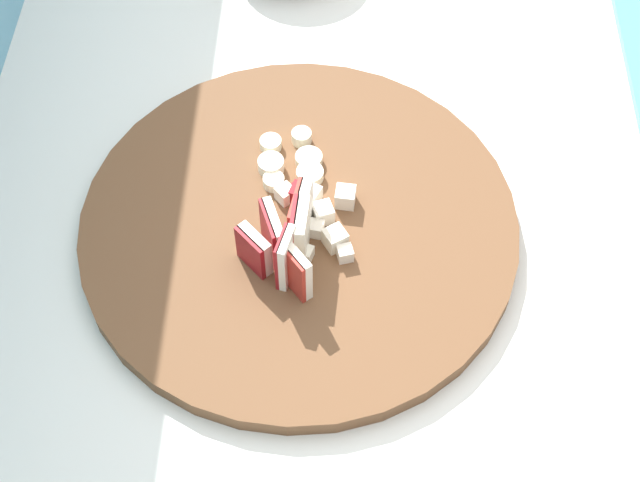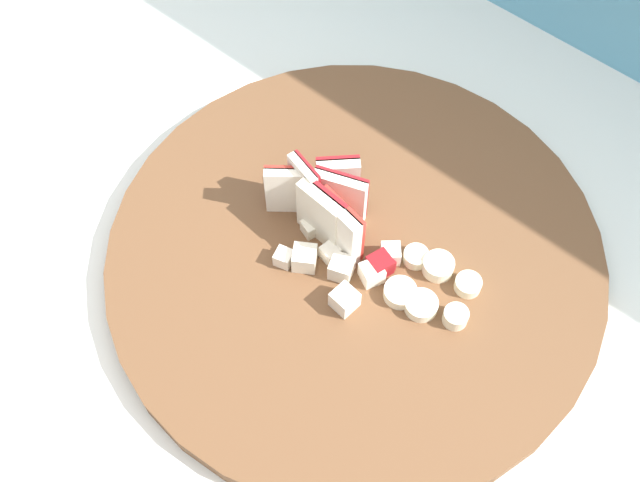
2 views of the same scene
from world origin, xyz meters
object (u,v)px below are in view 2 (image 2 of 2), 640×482
(cutting_board, at_px, (355,258))
(banana_slice_rows, at_px, (432,287))
(apple_dice_pile, at_px, (346,265))
(apple_wedge_fan, at_px, (324,202))

(cutting_board, relative_size, banana_slice_rows, 5.43)
(banana_slice_rows, bearing_deg, apple_dice_pile, -155.51)
(cutting_board, height_order, apple_dice_pile, apple_dice_pile)
(banana_slice_rows, bearing_deg, apple_wedge_fan, -178.30)
(apple_dice_pile, distance_m, banana_slice_rows, 0.08)
(apple_dice_pile, height_order, banana_slice_rows, apple_dice_pile)
(apple_dice_pile, xyz_separation_m, banana_slice_rows, (0.07, 0.03, -0.00))
(cutting_board, xyz_separation_m, banana_slice_rows, (0.08, 0.01, 0.02))
(apple_wedge_fan, bearing_deg, apple_dice_pile, -30.84)
(cutting_board, relative_size, apple_dice_pile, 4.80)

